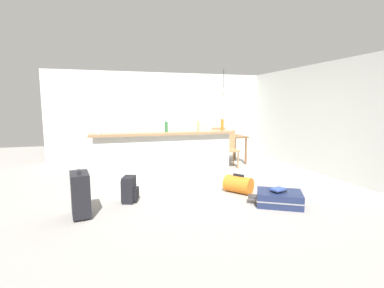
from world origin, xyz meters
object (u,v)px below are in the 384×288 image
object	(u,v)px
suitcase_upright_black	(80,194)
book_stack	(278,190)
bottle_clear	(98,128)
suitcase_flat_navy	(279,198)
backpack_black	(130,190)
dining_chair_far_side	(218,141)
duffel_bag_orange	(238,184)
grocery_bag	(204,126)
pendant_lamp	(223,91)
bottle_amber	(222,125)
dining_chair_near_partition	(229,147)
bottle_green	(166,127)
dining_table	(224,139)

from	to	relation	value
suitcase_upright_black	book_stack	xyz separation A→B (m)	(2.93, -0.39, -0.08)
bottle_clear	book_stack	xyz separation A→B (m)	(2.71, -1.97, -0.87)
suitcase_flat_navy	backpack_black	bearing A→B (deg)	159.86
bottle_clear	dining_chair_far_side	bearing A→B (deg)	30.47
duffel_bag_orange	suitcase_flat_navy	bearing A→B (deg)	-66.60
bottle_clear	duffel_bag_orange	size ratio (longest dim) A/B	0.38
grocery_bag	pendant_lamp	world-z (taller)	pendant_lamp
grocery_bag	suitcase_upright_black	size ratio (longest dim) A/B	0.39
bottle_clear	bottle_amber	bearing A→B (deg)	1.44
suitcase_upright_black	duffel_bag_orange	bearing A→B (deg)	7.99
bottle_amber	backpack_black	bearing A→B (deg)	-149.85
bottle_clear	backpack_black	size ratio (longest dim) A/B	0.50
grocery_bag	suitcase_upright_black	xyz separation A→B (m)	(-2.36, -1.57, -0.79)
grocery_bag	backpack_black	size ratio (longest dim) A/B	0.62
backpack_black	grocery_bag	bearing A→B (deg)	34.76
bottle_amber	grocery_bag	world-z (taller)	bottle_amber
suitcase_flat_navy	suitcase_upright_black	distance (m)	2.98
dining_chair_near_partition	book_stack	bearing A→B (deg)	-97.86
grocery_bag	dining_chair_far_side	distance (m)	2.27
bottle_green	bottle_amber	world-z (taller)	bottle_amber
dining_chair_far_side	suitcase_flat_navy	size ratio (longest dim) A/B	1.05
grocery_bag	backpack_black	world-z (taller)	grocery_bag
bottle_amber	book_stack	distance (m)	2.22
dining_chair_near_partition	suitcase_flat_navy	distance (m)	2.86
duffel_bag_orange	grocery_bag	bearing A→B (deg)	101.70
dining_chair_near_partition	pendant_lamp	distance (m)	1.49
bottle_clear	suitcase_upright_black	distance (m)	1.78
bottle_amber	duffel_bag_orange	size ratio (longest dim) A/B	0.44
dining_table	grocery_bag	bearing A→B (deg)	-127.68
backpack_black	book_stack	bearing A→B (deg)	-20.01
dining_chair_near_partition	duffel_bag_orange	bearing A→B (deg)	-109.04
bottle_green	dining_chair_far_side	world-z (taller)	bottle_green
grocery_bag	dining_chair_near_partition	distance (m)	1.41
book_stack	suitcase_flat_navy	bearing A→B (deg)	-36.99
grocery_bag	book_stack	distance (m)	2.22
pendant_lamp	suitcase_upright_black	distance (m)	4.67
pendant_lamp	duffel_bag_orange	size ratio (longest dim) A/B	1.20
dining_chair_far_side	dining_chair_near_partition	bearing A→B (deg)	-96.49
bottle_clear	book_stack	bearing A→B (deg)	-35.99
book_stack	dining_table	bearing A→B (deg)	82.16
bottle_green	grocery_bag	distance (m)	0.81
dining_chair_near_partition	dining_chair_far_side	world-z (taller)	same
bottle_amber	dining_table	world-z (taller)	bottle_amber
bottle_clear	dining_table	xyz separation A→B (m)	(3.16, 1.31, -0.47)
dining_table	suitcase_flat_navy	xyz separation A→B (m)	(-0.44, -3.29, -0.54)
backpack_black	book_stack	world-z (taller)	backpack_black
dining_chair_far_side	bottle_green	bearing A→B (deg)	-135.20
duffel_bag_orange	dining_table	bearing A→B (deg)	73.04
dining_table	dining_chair_near_partition	size ratio (longest dim) A/B	1.18
dining_chair_far_side	book_stack	bearing A→B (deg)	-97.48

